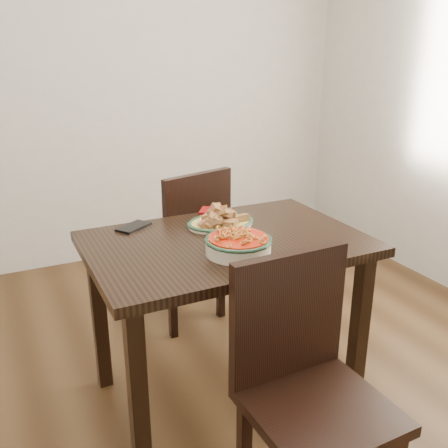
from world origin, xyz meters
name	(u,v)px	position (x,y,z in m)	size (l,w,h in m)	color
floor	(226,383)	(0.00, 0.00, 0.00)	(3.50, 3.50, 0.00)	#382311
wall_back	(113,77)	(0.00, 1.75, 1.30)	(3.50, 0.10, 2.60)	beige
dining_table	(226,263)	(-0.02, -0.05, 0.64)	(1.12, 0.75, 0.75)	black
chair_far	(187,239)	(0.06, 0.62, 0.50)	(0.52, 0.52, 0.89)	black
chair_near	(305,377)	(-0.05, -0.67, 0.50)	(0.43, 0.43, 0.89)	black
fish_plate	(220,216)	(0.03, 0.11, 0.79)	(0.30, 0.23, 0.11)	#ECE1C7
noodle_bowl	(238,243)	(-0.05, -0.20, 0.79)	(0.26, 0.26, 0.08)	beige
smartphone	(134,227)	(-0.33, 0.25, 0.76)	(0.15, 0.08, 0.01)	black
napkin	(213,211)	(0.08, 0.30, 0.76)	(0.12, 0.10, 0.01)	maroon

